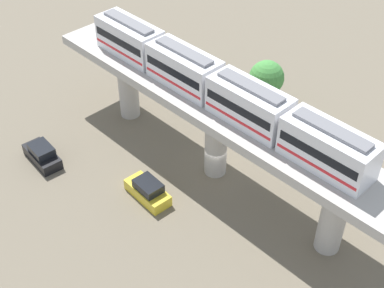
% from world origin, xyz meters
% --- Properties ---
extents(ground_plane, '(120.00, 120.00, 0.00)m').
position_xyz_m(ground_plane, '(0.00, 0.00, 0.00)').
color(ground_plane, '#706654').
extents(viaduct, '(5.20, 35.80, 7.23)m').
position_xyz_m(viaduct, '(0.00, 0.00, 5.68)').
color(viaduct, '#B7B2AA').
rests_on(viaduct, ground).
extents(train, '(2.64, 27.45, 3.24)m').
position_xyz_m(train, '(0.00, -0.32, 8.76)').
color(train, silver).
rests_on(train, viaduct).
extents(parked_car_black, '(2.14, 4.33, 1.76)m').
position_xyz_m(parked_car_black, '(10.03, -11.61, 0.74)').
color(parked_car_black, black).
rests_on(parked_car_black, ground).
extents(parked_car_yellow, '(2.04, 4.30, 1.76)m').
position_xyz_m(parked_car_yellow, '(6.27, -1.65, 0.74)').
color(parked_car_yellow, yellow).
rests_on(parked_car_yellow, ground).
extents(tree_near_viaduct, '(3.44, 3.44, 5.17)m').
position_xyz_m(tree_near_viaduct, '(-10.45, -3.22, 3.43)').
color(tree_near_viaduct, brown).
rests_on(tree_near_viaduct, ground).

